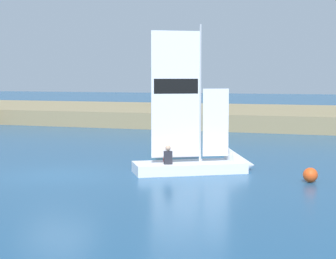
% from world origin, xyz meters
% --- Properties ---
extents(ground_plane, '(200.00, 200.00, 0.00)m').
position_xyz_m(ground_plane, '(0.00, 0.00, 0.00)').
color(ground_plane, navy).
extents(shore_bank, '(80.00, 14.83, 1.08)m').
position_xyz_m(shore_bank, '(0.00, 25.09, 0.54)').
color(shore_bank, '#897A56').
rests_on(shore_bank, ground).
extents(shoreline_tree_left, '(2.15, 2.15, 6.26)m').
position_xyz_m(shoreline_tree_left, '(-6.20, 27.94, 5.65)').
color(shoreline_tree_left, brown).
rests_on(shoreline_tree_left, shore_bank).
extents(sailboat, '(4.57, 3.57, 5.81)m').
position_xyz_m(sailboat, '(4.81, 2.57, 0.41)').
color(sailboat, white).
rests_on(sailboat, ground).
extents(channel_buoy, '(0.49, 0.49, 0.49)m').
position_xyz_m(channel_buoy, '(8.51, 1.62, 0.24)').
color(channel_buoy, '#E54C19').
rests_on(channel_buoy, ground).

